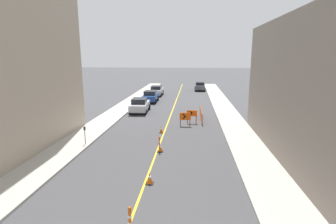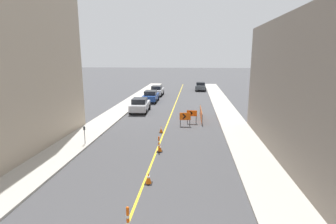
% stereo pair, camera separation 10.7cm
% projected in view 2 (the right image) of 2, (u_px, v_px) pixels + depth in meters
% --- Properties ---
extents(lane_stripe, '(0.12, 60.98, 0.01)m').
position_uv_depth(lane_stripe, '(172.00, 112.00, 29.97)').
color(lane_stripe, gold).
rests_on(lane_stripe, ground_plane).
extents(sidewalk_left, '(2.54, 60.98, 0.13)m').
position_uv_depth(sidewalk_left, '(120.00, 110.00, 30.54)').
color(sidewalk_left, '#ADA89E').
rests_on(sidewalk_left, ground_plane).
extents(sidewalk_right, '(2.54, 60.98, 0.13)m').
position_uv_depth(sidewalk_right, '(227.00, 112.00, 29.37)').
color(sidewalk_right, '#ADA89E').
rests_on(sidewalk_right, ground_plane).
extents(traffic_cone_third, '(0.38, 0.38, 0.57)m').
position_uv_depth(traffic_cone_third, '(148.00, 178.00, 12.97)').
color(traffic_cone_third, black).
rests_on(traffic_cone_third, ground_plane).
extents(traffic_cone_fourth, '(0.34, 0.34, 0.50)m').
position_uv_depth(traffic_cone_fourth, '(160.00, 148.00, 17.36)').
color(traffic_cone_fourth, black).
rests_on(traffic_cone_fourth, ground_plane).
extents(traffic_cone_fifth, '(0.33, 0.33, 0.57)m').
position_uv_depth(traffic_cone_fifth, '(161.00, 129.00, 21.66)').
color(traffic_cone_fifth, black).
rests_on(traffic_cone_fifth, ground_plane).
extents(delineator_post_front, '(0.35, 0.35, 1.14)m').
position_uv_depth(delineator_post_front, '(128.00, 223.00, 9.14)').
color(delineator_post_front, black).
rests_on(delineator_post_front, ground_plane).
extents(delineator_post_rear, '(0.31, 0.31, 1.08)m').
position_uv_depth(delineator_post_rear, '(159.00, 145.00, 17.24)').
color(delineator_post_rear, black).
rests_on(delineator_post_rear, ground_plane).
extents(arrow_barricade_primary, '(1.01, 0.10, 1.24)m').
position_uv_depth(arrow_barricade_primary, '(185.00, 117.00, 23.62)').
color(arrow_barricade_primary, '#EF560C').
rests_on(arrow_barricade_primary, ground_plane).
extents(arrow_barricade_secondary, '(0.97, 0.11, 1.25)m').
position_uv_depth(arrow_barricade_secondary, '(192.00, 114.00, 24.61)').
color(arrow_barricade_secondary, '#EF560C').
rests_on(arrow_barricade_secondary, ground_plane).
extents(safety_mesh_fence, '(0.14, 4.73, 1.06)m').
position_uv_depth(safety_mesh_fence, '(201.00, 115.00, 26.08)').
color(safety_mesh_fence, '#EF560C').
rests_on(safety_mesh_fence, ground_plane).
extents(parked_car_curb_near, '(1.97, 4.37, 1.59)m').
position_uv_depth(parked_car_curb_near, '(140.00, 105.00, 29.74)').
color(parked_car_curb_near, '#B7B7BC').
rests_on(parked_car_curb_near, ground_plane).
extents(parked_car_curb_mid, '(1.93, 4.31, 1.59)m').
position_uv_depth(parked_car_curb_mid, '(151.00, 96.00, 36.34)').
color(parked_car_curb_mid, navy).
rests_on(parked_car_curb_mid, ground_plane).
extents(parked_car_curb_far, '(1.94, 4.33, 1.59)m').
position_uv_depth(parked_car_curb_far, '(157.00, 91.00, 42.27)').
color(parked_car_curb_far, '#B7B7BC').
rests_on(parked_car_curb_far, ground_plane).
extents(parked_car_opposite_side, '(1.95, 4.36, 1.59)m').
position_uv_depth(parked_car_opposite_side, '(201.00, 86.00, 48.55)').
color(parked_car_opposite_side, '#474C51').
rests_on(parked_car_opposite_side, ground_plane).
extents(parking_meter_near_curb, '(0.12, 0.11, 1.28)m').
position_uv_depth(parking_meter_near_curb, '(84.00, 131.00, 18.46)').
color(parking_meter_near_curb, '#4C4C51').
rests_on(parking_meter_near_curb, sidewalk_left).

